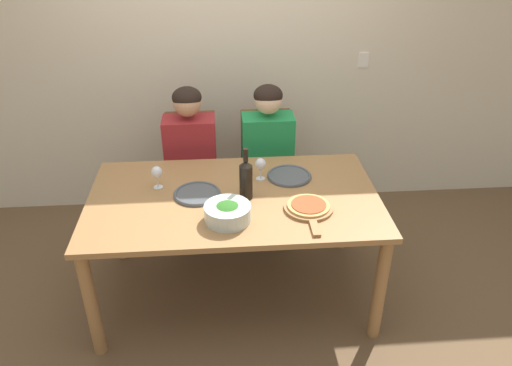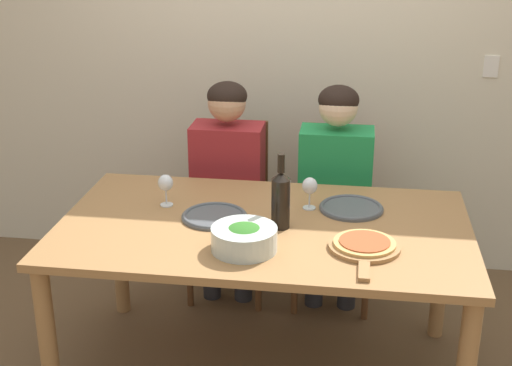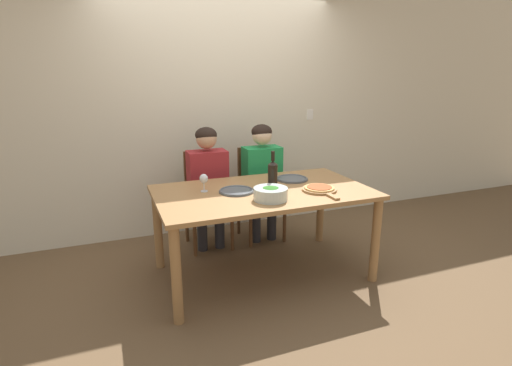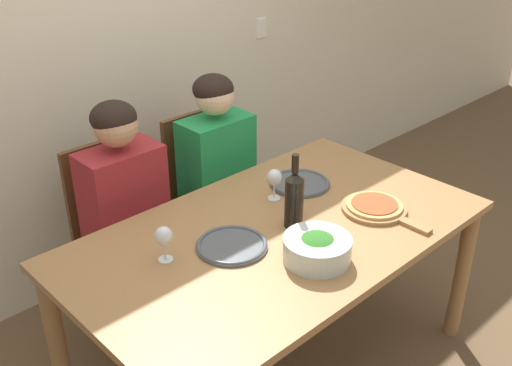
{
  "view_description": "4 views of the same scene",
  "coord_description": "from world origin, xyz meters",
  "px_view_note": "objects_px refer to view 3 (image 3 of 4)",
  "views": [
    {
      "loc": [
        -0.07,
        -2.63,
        2.39
      ],
      "look_at": [
        0.14,
        0.01,
        0.86
      ],
      "focal_mm": 35.0,
      "sensor_mm": 36.0,
      "label": 1
    },
    {
      "loc": [
        0.38,
        -2.81,
        2.06
      ],
      "look_at": [
        -0.05,
        0.13,
        0.92
      ],
      "focal_mm": 50.0,
      "sensor_mm": 36.0,
      "label": 2
    },
    {
      "loc": [
        -1.22,
        -2.98,
        1.75
      ],
      "look_at": [
        -0.07,
        -0.02,
        0.85
      ],
      "focal_mm": 28.0,
      "sensor_mm": 36.0,
      "label": 3
    },
    {
      "loc": [
        -1.55,
        -1.5,
        2.12
      ],
      "look_at": [
        -0.01,
        0.11,
        0.96
      ],
      "focal_mm": 42.0,
      "sensor_mm": 36.0,
      "label": 4
    }
  ],
  "objects_px": {
    "wine_glass_left": "(204,179)",
    "wine_glass_right": "(274,171)",
    "chair_left": "(206,196)",
    "person_man": "(263,172)",
    "broccoli_bowl": "(271,194)",
    "wine_bottle": "(273,175)",
    "person_woman": "(208,177)",
    "chair_right": "(258,190)",
    "dinner_plate_right": "(292,179)",
    "dinner_plate_left": "(237,191)",
    "pizza_on_board": "(320,189)"
  },
  "relations": [
    {
      "from": "chair_right",
      "to": "person_man",
      "type": "bearing_deg",
      "value": -90.0
    },
    {
      "from": "person_man",
      "to": "wine_glass_right",
      "type": "height_order",
      "value": "person_man"
    },
    {
      "from": "person_man",
      "to": "broccoli_bowl",
      "type": "bearing_deg",
      "value": -108.61
    },
    {
      "from": "person_woman",
      "to": "wine_bottle",
      "type": "distance_m",
      "value": 0.84
    },
    {
      "from": "person_woman",
      "to": "wine_glass_left",
      "type": "distance_m",
      "value": 0.61
    },
    {
      "from": "broccoli_bowl",
      "to": "wine_glass_right",
      "type": "xyz_separation_m",
      "value": [
        0.23,
        0.46,
        0.05
      ]
    },
    {
      "from": "chair_left",
      "to": "broccoli_bowl",
      "type": "height_order",
      "value": "chair_left"
    },
    {
      "from": "wine_glass_left",
      "to": "wine_glass_right",
      "type": "relative_size",
      "value": 1.0
    },
    {
      "from": "wine_bottle",
      "to": "dinner_plate_right",
      "type": "bearing_deg",
      "value": 38.58
    },
    {
      "from": "chair_right",
      "to": "person_woman",
      "type": "xyz_separation_m",
      "value": [
        -0.58,
        -0.12,
        0.23
      ]
    },
    {
      "from": "chair_right",
      "to": "dinner_plate_left",
      "type": "distance_m",
      "value": 0.98
    },
    {
      "from": "broccoli_bowl",
      "to": "chair_left",
      "type": "bearing_deg",
      "value": 102.91
    },
    {
      "from": "wine_bottle",
      "to": "pizza_on_board",
      "type": "height_order",
      "value": "wine_bottle"
    },
    {
      "from": "chair_right",
      "to": "wine_glass_left",
      "type": "xyz_separation_m",
      "value": [
        -0.76,
        -0.69,
        0.37
      ]
    },
    {
      "from": "chair_left",
      "to": "pizza_on_board",
      "type": "bearing_deg",
      "value": -54.37
    },
    {
      "from": "person_man",
      "to": "dinner_plate_right",
      "type": "relative_size",
      "value": 4.2
    },
    {
      "from": "dinner_plate_left",
      "to": "wine_glass_right",
      "type": "distance_m",
      "value": 0.45
    },
    {
      "from": "person_woman",
      "to": "wine_glass_left",
      "type": "bearing_deg",
      "value": -107.58
    },
    {
      "from": "person_man",
      "to": "dinner_plate_right",
      "type": "bearing_deg",
      "value": -79.55
    },
    {
      "from": "wine_glass_left",
      "to": "chair_left",
      "type": "bearing_deg",
      "value": 75.23
    },
    {
      "from": "pizza_on_board",
      "to": "wine_glass_left",
      "type": "height_order",
      "value": "wine_glass_left"
    },
    {
      "from": "person_woman",
      "to": "wine_glass_left",
      "type": "xyz_separation_m",
      "value": [
        -0.18,
        -0.57,
        0.14
      ]
    },
    {
      "from": "person_woman",
      "to": "broccoli_bowl",
      "type": "xyz_separation_m",
      "value": [
        0.25,
        -0.97,
        0.08
      ]
    },
    {
      "from": "wine_glass_right",
      "to": "chair_left",
      "type": "bearing_deg",
      "value": 127.26
    },
    {
      "from": "dinner_plate_right",
      "to": "wine_glass_right",
      "type": "height_order",
      "value": "wine_glass_right"
    },
    {
      "from": "dinner_plate_right",
      "to": "wine_glass_left",
      "type": "relative_size",
      "value": 1.94
    },
    {
      "from": "dinner_plate_left",
      "to": "pizza_on_board",
      "type": "bearing_deg",
      "value": -18.62
    },
    {
      "from": "wine_bottle",
      "to": "broccoli_bowl",
      "type": "xyz_separation_m",
      "value": [
        -0.12,
        -0.24,
        -0.08
      ]
    },
    {
      "from": "dinner_plate_right",
      "to": "pizza_on_board",
      "type": "height_order",
      "value": "pizza_on_board"
    },
    {
      "from": "person_woman",
      "to": "dinner_plate_left",
      "type": "bearing_deg",
      "value": -84.33
    },
    {
      "from": "chair_right",
      "to": "broccoli_bowl",
      "type": "xyz_separation_m",
      "value": [
        -0.33,
        -1.09,
        0.31
      ]
    },
    {
      "from": "person_man",
      "to": "broccoli_bowl",
      "type": "distance_m",
      "value": 1.03
    },
    {
      "from": "broccoli_bowl",
      "to": "dinner_plate_right",
      "type": "height_order",
      "value": "broccoli_bowl"
    },
    {
      "from": "chair_left",
      "to": "wine_glass_left",
      "type": "height_order",
      "value": "chair_left"
    },
    {
      "from": "chair_right",
      "to": "person_woman",
      "type": "relative_size",
      "value": 0.79
    },
    {
      "from": "person_man",
      "to": "dinner_plate_left",
      "type": "bearing_deg",
      "value": -126.85
    },
    {
      "from": "wine_bottle",
      "to": "dinner_plate_left",
      "type": "bearing_deg",
      "value": 169.37
    },
    {
      "from": "person_woman",
      "to": "wine_glass_left",
      "type": "height_order",
      "value": "person_woman"
    },
    {
      "from": "pizza_on_board",
      "to": "person_woman",
      "type": "bearing_deg",
      "value": 128.94
    },
    {
      "from": "chair_right",
      "to": "broccoli_bowl",
      "type": "distance_m",
      "value": 1.18
    },
    {
      "from": "dinner_plate_left",
      "to": "wine_glass_left",
      "type": "relative_size",
      "value": 1.94
    },
    {
      "from": "chair_right",
      "to": "broccoli_bowl",
      "type": "relative_size",
      "value": 3.6
    },
    {
      "from": "wine_glass_left",
      "to": "wine_glass_right",
      "type": "height_order",
      "value": "same"
    },
    {
      "from": "chair_left",
      "to": "wine_glass_right",
      "type": "relative_size",
      "value": 6.41
    },
    {
      "from": "dinner_plate_left",
      "to": "dinner_plate_right",
      "type": "bearing_deg",
      "value": 16.88
    },
    {
      "from": "chair_left",
      "to": "person_man",
      "type": "relative_size",
      "value": 0.79
    },
    {
      "from": "dinner_plate_left",
      "to": "wine_bottle",
      "type": "bearing_deg",
      "value": -10.63
    },
    {
      "from": "person_woman",
      "to": "chair_right",
      "type": "bearing_deg",
      "value": 11.28
    },
    {
      "from": "chair_left",
      "to": "wine_glass_left",
      "type": "distance_m",
      "value": 0.8
    },
    {
      "from": "pizza_on_board",
      "to": "wine_glass_right",
      "type": "distance_m",
      "value": 0.47
    }
  ]
}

